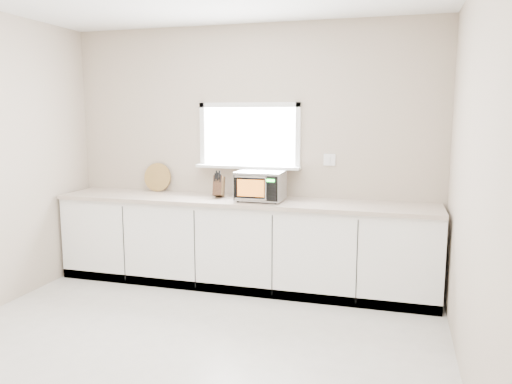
% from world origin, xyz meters
% --- Properties ---
extents(ground, '(4.00, 4.00, 0.00)m').
position_xyz_m(ground, '(0.00, 0.00, 0.00)').
color(ground, beige).
rests_on(ground, ground).
extents(back_wall, '(4.00, 0.17, 2.70)m').
position_xyz_m(back_wall, '(0.00, 2.00, 1.36)').
color(back_wall, '#B2A08D').
rests_on(back_wall, ground).
extents(cabinets, '(3.92, 0.60, 0.88)m').
position_xyz_m(cabinets, '(0.00, 1.70, 0.44)').
color(cabinets, white).
rests_on(cabinets, ground).
extents(countertop, '(3.92, 0.64, 0.04)m').
position_xyz_m(countertop, '(0.00, 1.69, 0.90)').
color(countertop, '#B8A898').
rests_on(countertop, cabinets).
extents(microwave, '(0.46, 0.39, 0.30)m').
position_xyz_m(microwave, '(0.21, 1.66, 1.07)').
color(microwave, black).
rests_on(microwave, countertop).
extents(knife_block, '(0.12, 0.21, 0.29)m').
position_xyz_m(knife_block, '(-0.26, 1.74, 1.04)').
color(knife_block, '#453018').
rests_on(knife_block, countertop).
extents(cutting_board, '(0.32, 0.08, 0.32)m').
position_xyz_m(cutting_board, '(-1.07, 1.94, 1.08)').
color(cutting_board, '#A57E40').
rests_on(cutting_board, countertop).
extents(coffee_grinder, '(0.15, 0.15, 0.22)m').
position_xyz_m(coffee_grinder, '(0.07, 1.72, 1.03)').
color(coffee_grinder, '#ACAEB3').
rests_on(coffee_grinder, countertop).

